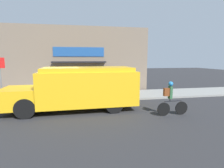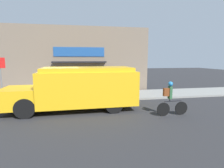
# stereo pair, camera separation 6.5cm
# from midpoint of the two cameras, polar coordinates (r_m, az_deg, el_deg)

# --- Properties ---
(ground_plane) EXTENTS (70.00, 70.00, 0.00)m
(ground_plane) POSITION_cam_midpoint_polar(r_m,az_deg,el_deg) (10.69, -17.40, -6.15)
(ground_plane) COLOR #2B2B2D
(sidewalk) EXTENTS (28.00, 2.80, 0.12)m
(sidewalk) POSITION_cam_midpoint_polar(r_m,az_deg,el_deg) (12.03, -16.65, -4.23)
(sidewalk) COLOR gray
(sidewalk) RESTS_ON ground_plane
(storefront) EXTENTS (13.31, 0.78, 4.99)m
(storefront) POSITION_cam_midpoint_polar(r_m,az_deg,el_deg) (13.48, -16.17, 7.54)
(storefront) COLOR #756656
(storefront) RESTS_ON ground_plane
(school_bus) EXTENTS (6.46, 2.60, 2.16)m
(school_bus) POSITION_cam_midpoint_polar(r_m,az_deg,el_deg) (8.97, -10.90, -1.25)
(school_bus) COLOR yellow
(school_bus) RESTS_ON ground_plane
(cyclist) EXTENTS (1.52, 0.22, 1.58)m
(cyclist) POSITION_cam_midpoint_polar(r_m,az_deg,el_deg) (8.40, 18.41, -4.52)
(cyclist) COLOR black
(cyclist) RESTS_ON ground_plane
(stop_sign_post) EXTENTS (0.45, 0.45, 2.59)m
(stop_sign_post) POSITION_cam_midpoint_polar(r_m,az_deg,el_deg) (11.79, -32.89, 3.33)
(stop_sign_post) COLOR slate
(stop_sign_post) RESTS_ON sidewalk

